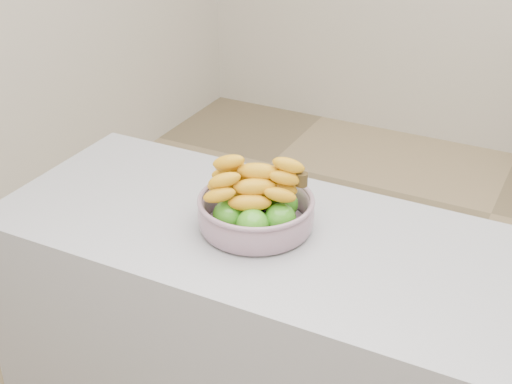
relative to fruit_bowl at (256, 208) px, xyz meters
The scene contains 2 objects.
ground 1.24m from the fruit_bowl, 64.77° to the left, with size 4.00×4.00×0.00m, color #99835E.
fruit_bowl is the anchor object (origin of this frame).
Camera 1 is at (0.35, -2.04, 1.83)m, focal length 50.00 mm.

